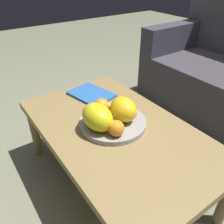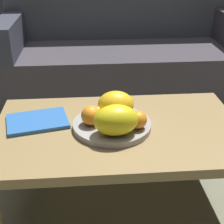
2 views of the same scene
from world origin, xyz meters
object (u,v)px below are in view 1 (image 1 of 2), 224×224
coffee_table (116,135)px  melon_smaller_beside (97,117)px  melon_large_front (123,109)px  magazine (91,94)px  banana_bunch (115,112)px  fruit_bowl (112,123)px  orange_front (101,106)px  orange_left (116,128)px

coffee_table → melon_smaller_beside: (-0.02, -0.09, 0.13)m
coffee_table → melon_large_front: (-0.01, 0.05, 0.13)m
coffee_table → melon_smaller_beside: 0.16m
magazine → melon_large_front: bearing=-15.7°
banana_bunch → fruit_bowl: bearing=-58.0°
melon_large_front → magazine: 0.34m
coffee_table → fruit_bowl: (-0.03, -0.00, 0.06)m
coffee_table → orange_front: (-0.11, -0.01, 0.11)m
melon_large_front → banana_bunch: 0.05m
melon_smaller_beside → coffee_table: bearing=77.0°
orange_front → magazine: size_ratio=0.32×
melon_smaller_beside → magazine: 0.36m
melon_large_front → melon_smaller_beside: melon_smaller_beside is taller
melon_smaller_beside → orange_left: bearing=22.6°
melon_smaller_beside → magazine: (-0.32, 0.16, -0.08)m
orange_front → banana_bunch: orange_front is taller
fruit_bowl → magazine: fruit_bowl is taller
fruit_bowl → melon_smaller_beside: 0.11m
melon_large_front → fruit_bowl: bearing=-111.0°
magazine → coffee_table: bearing=-23.7°
coffee_table → fruit_bowl: fruit_bowl is taller
coffee_table → orange_front: bearing=-176.1°
orange_front → orange_left: (0.18, -0.04, -0.00)m
banana_bunch → coffee_table: bearing=-31.4°
melon_large_front → orange_front: size_ratio=1.88×
melon_smaller_beside → magazine: size_ratio=0.69×
fruit_bowl → magazine: bearing=167.3°
melon_large_front → melon_smaller_beside: bearing=-95.1°
melon_smaller_beside → banana_bunch: (-0.03, 0.12, -0.03)m
orange_left → banana_bunch: orange_left is taller
fruit_bowl → banana_bunch: bearing=122.0°
fruit_bowl → orange_front: 0.10m
magazine → orange_front: bearing=-30.8°
melon_large_front → banana_bunch: size_ratio=0.99×
orange_left → banana_bunch: size_ratio=0.48×
fruit_bowl → melon_large_front: (0.02, 0.05, 0.07)m
melon_smaller_beside → banana_bunch: bearing=103.6°
orange_left → banana_bunch: bearing=145.8°
coffee_table → melon_large_front: 0.13m
melon_large_front → magazine: (-0.33, 0.02, -0.07)m
fruit_bowl → banana_bunch: 0.06m
melon_smaller_beside → magazine: melon_smaller_beside is taller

